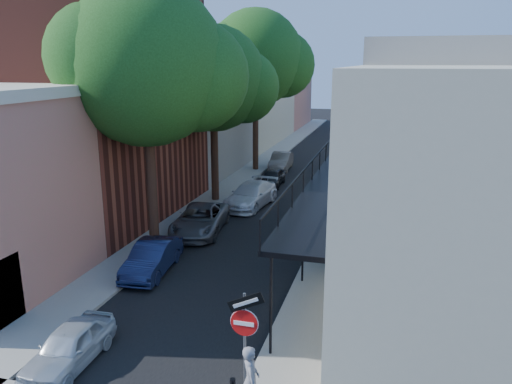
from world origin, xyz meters
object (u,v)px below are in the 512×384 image
Objects in this scene: parked_car_a at (69,346)px; parked_car_b at (152,258)px; oak_near at (158,68)px; parked_car_e at (272,178)px; parked_car_c at (200,220)px; parked_car_f at (281,161)px; oak_mid at (221,81)px; pedestrian at (251,380)px; oak_far at (262,60)px; sign_post at (245,327)px; parked_car_d at (251,195)px.

parked_car_a is 0.86× the size of parked_car_b.
oak_near is 11.76m from parked_car_a.
parked_car_e is (0.54, 21.45, 0.00)m from parked_car_a.
oak_near is at bearing -117.60° from parked_car_c.
parked_car_b is 0.95× the size of parked_car_f.
oak_mid is at bearing 90.37° from oak_near.
oak_near is at bearing 13.28° from pedestrian.
pedestrian is (6.01, -11.91, 0.31)m from parked_car_c.
parked_car_f is at bearing 23.10° from oak_far.
oak_near is at bearing -100.67° from parked_car_e.
sign_post is 0.63× the size of parked_car_c.
parked_car_e is at bearing 101.89° from sign_post.
parked_car_c reaches higher than parked_car_e.
parked_car_e is 5.27m from parked_car_f.
parked_car_b is 20.44m from parked_car_f.
oak_mid reaches higher than parked_car_e.
parked_car_c reaches higher than parked_car_b.
parked_car_d is 10.41m from parked_car_f.
parked_car_c is 15.43m from parked_car_f.
oak_far reaches higher than parked_car_b.
oak_near is 13.74m from pedestrian.
parked_car_c is at bearing -95.53° from parked_car_d.
parked_car_a is 6.28m from parked_car_b.
oak_near is 10.36m from parked_car_d.
parked_car_a is (1.42, -26.10, -7.70)m from oak_far.
pedestrian is (4.87, -16.94, 0.29)m from parked_car_d.
pedestrian is at bearing -55.07° from oak_near.
sign_post reaches higher than parked_car_d.
sign_post is 0.75× the size of parked_car_f.
pedestrian is at bearing -54.30° from parked_car_b.
parked_car_f is at bearing 82.80° from parked_car_b.
parked_car_d is at bearing 74.97° from oak_near.
parked_car_b reaches higher than parked_car_e.
parked_car_a is 16.30m from parked_car_d.
parked_car_e is (1.97, 12.36, -7.32)m from oak_near.
parked_car_e is at bearing 80.95° from oak_near.
oak_near reaches higher than parked_car_e.
oak_far reaches higher than oak_mid.
oak_mid is 9.12m from oak_far.
pedestrian is (6.85, -17.71, -6.08)m from oak_mid.
sign_post is 0.25× the size of oak_far.
parked_car_b is (-5.76, 6.44, -1.41)m from sign_post.
oak_near is 1.12× the size of oak_mid.
oak_far is 21.28m from parked_car_b.
oak_far reaches higher than oak_near.
parked_car_d is 2.77× the size of pedestrian.
oak_near is 2.42× the size of parked_car_d.
sign_post is 0.29× the size of oak_mid.
oak_mid is 3.10× the size of parked_car_a.
parked_car_f is (-0.05, 26.68, 0.10)m from parked_car_a.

